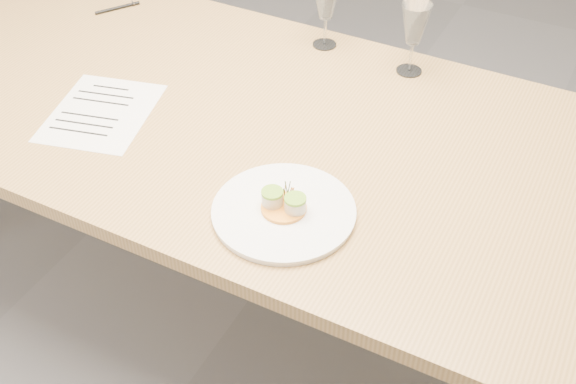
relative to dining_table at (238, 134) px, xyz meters
The scene contains 7 objects.
ground 0.68m from the dining_table, ahead, with size 7.00×7.00×0.00m, color slate.
dining_table is the anchor object (origin of this frame).
dinner_plate 0.41m from the dining_table, 44.73° to the right, with size 0.32×0.32×0.08m.
recipe_sheet 0.36m from the dining_table, 152.70° to the right, with size 0.32×0.37×0.00m.
ballpoint_pen 0.70m from the dining_table, 153.29° to the left, with size 0.09×0.13×0.01m.
wine_glass_1 0.47m from the dining_table, 82.72° to the left, with size 0.08×0.08×0.20m.
wine_glass_2 0.55m from the dining_table, 50.59° to the left, with size 0.08×0.08×0.20m.
Camera 1 is at (0.82, -1.29, 1.83)m, focal length 45.00 mm.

